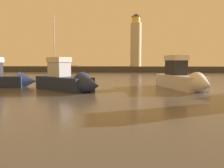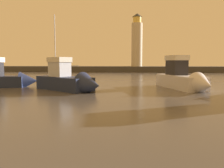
{
  "view_description": "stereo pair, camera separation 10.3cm",
  "coord_description": "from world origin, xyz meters",
  "px_view_note": "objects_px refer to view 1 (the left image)",
  "views": [
    {
      "loc": [
        3.37,
        -0.74,
        2.85
      ],
      "look_at": [
        1.85,
        16.32,
        1.19
      ],
      "focal_mm": 36.24,
      "sensor_mm": 36.0,
      "label": 1
    },
    {
      "loc": [
        3.47,
        -0.73,
        2.85
      ],
      "look_at": [
        1.85,
        16.32,
        1.19
      ],
      "focal_mm": 36.24,
      "sensor_mm": 36.0,
      "label": 2
    }
  ],
  "objects_px": {
    "motorboat_1": "(184,79)",
    "motorboat_2": "(71,81)",
    "lighthouse": "(136,42)",
    "sailboat_moored": "(59,79)",
    "motorboat_3": "(1,78)"
  },
  "relations": [
    {
      "from": "lighthouse",
      "to": "motorboat_2",
      "type": "relative_size",
      "value": 1.84
    },
    {
      "from": "motorboat_2",
      "to": "sailboat_moored",
      "type": "height_order",
      "value": "sailboat_moored"
    },
    {
      "from": "lighthouse",
      "to": "motorboat_2",
      "type": "xyz_separation_m",
      "value": [
        -7.13,
        -44.12,
        -7.77
      ]
    },
    {
      "from": "lighthouse",
      "to": "sailboat_moored",
      "type": "height_order",
      "value": "lighthouse"
    },
    {
      "from": "motorboat_2",
      "to": "motorboat_3",
      "type": "distance_m",
      "value": 9.1
    },
    {
      "from": "motorboat_1",
      "to": "sailboat_moored",
      "type": "height_order",
      "value": "sailboat_moored"
    },
    {
      "from": "sailboat_moored",
      "to": "motorboat_2",
      "type": "bearing_deg",
      "value": -65.94
    },
    {
      "from": "motorboat_1",
      "to": "motorboat_2",
      "type": "height_order",
      "value": "motorboat_1"
    },
    {
      "from": "motorboat_2",
      "to": "sailboat_moored",
      "type": "distance_m",
      "value": 10.83
    },
    {
      "from": "motorboat_1",
      "to": "motorboat_2",
      "type": "distance_m",
      "value": 11.81
    },
    {
      "from": "motorboat_1",
      "to": "sailboat_moored",
      "type": "relative_size",
      "value": 0.95
    },
    {
      "from": "lighthouse",
      "to": "motorboat_2",
      "type": "bearing_deg",
      "value": -99.18
    },
    {
      "from": "lighthouse",
      "to": "motorboat_3",
      "type": "relative_size",
      "value": 1.78
    },
    {
      "from": "motorboat_2",
      "to": "sailboat_moored",
      "type": "bearing_deg",
      "value": 114.06
    },
    {
      "from": "motorboat_3",
      "to": "sailboat_moored",
      "type": "xyz_separation_m",
      "value": [
        4.36,
        7.47,
        -0.6
      ]
    }
  ]
}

